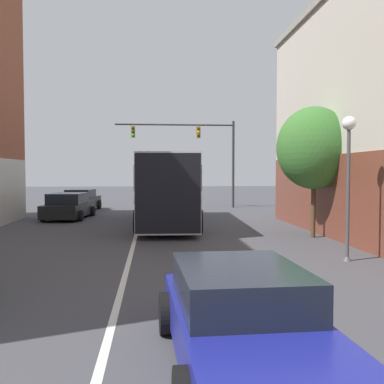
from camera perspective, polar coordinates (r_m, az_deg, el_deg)
The scene contains 8 objects.
lane_center_line at distance 18.55m, azimuth -7.09°, elevation -5.34°, with size 0.14×47.02×0.01m.
bus at distance 21.73m, azimuth -3.03°, elevation 0.73°, with size 3.09×10.79×3.30m.
hatchback_foreground at distance 6.12m, azimuth 6.43°, elevation -15.77°, with size 2.16×4.46×1.28m.
parked_car_left_near at distance 30.54m, azimuth -13.87°, elevation -1.05°, with size 2.29×4.32×1.41m.
parked_car_left_mid at distance 25.48m, azimuth -15.38°, elevation -1.78°, with size 2.45×4.81×1.41m.
traffic_signal_gantry at distance 32.08m, azimuth 0.71°, elevation 6.08°, with size 8.48×0.36×6.20m.
street_lamp at distance 13.49m, azimuth 19.26°, elevation 3.46°, with size 0.40×0.40×4.12m.
street_tree_near at distance 18.05m, azimuth 15.23°, elevation 5.40°, with size 2.90×2.61×5.07m.
Camera 1 is at (0.69, -0.85, 2.54)m, focal length 42.00 mm.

